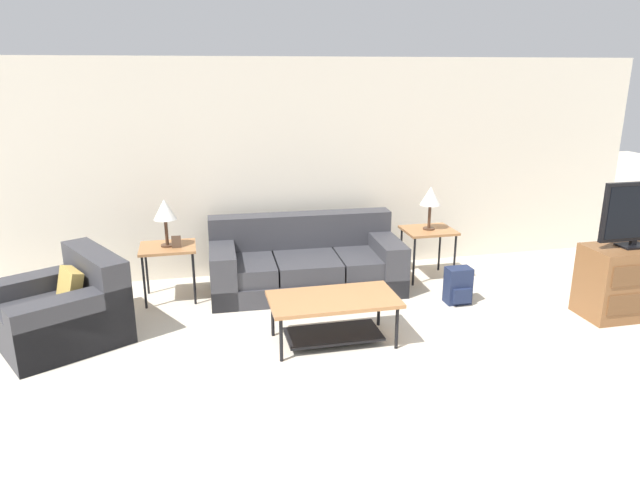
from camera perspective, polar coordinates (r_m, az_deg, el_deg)
ground_plane at (r=4.23m, az=8.21°, el=-19.13°), size 24.00×24.00×0.00m
wall_back at (r=7.02m, az=-1.97°, el=7.22°), size 8.97×0.06×2.60m
couch at (r=6.61m, az=-1.49°, el=-2.45°), size 2.20×1.07×0.82m
armchair at (r=5.91m, az=-24.22°, el=-6.45°), size 1.41×1.42×0.80m
coffee_table at (r=5.31m, az=1.34°, el=-6.93°), size 1.18×0.63×0.45m
side_table_left at (r=6.43m, az=-14.96°, el=-1.11°), size 0.60×0.51×0.62m
side_table_right at (r=6.98m, az=10.79°, el=0.59°), size 0.60×0.51×0.62m
table_lamp_left at (r=6.31m, az=-15.27°, el=2.82°), size 0.24×0.24×0.52m
table_lamp_right at (r=6.87m, az=10.99°, el=4.23°), size 0.24×0.24×0.52m
tv_console at (r=6.66m, az=28.33°, el=-3.65°), size 0.91×0.50×0.74m
television at (r=6.47m, az=29.21°, el=2.38°), size 0.80×0.20×0.67m
backpack at (r=6.40m, az=13.65°, el=-4.49°), size 0.27×0.26×0.40m
picture_frame at (r=6.32m, az=-14.17°, el=-0.17°), size 0.10×0.04×0.13m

